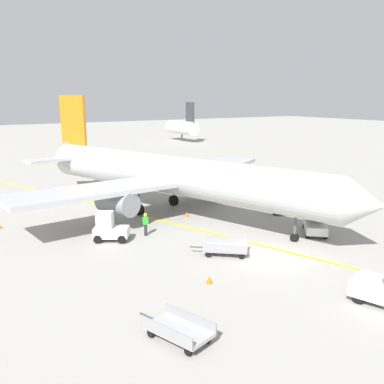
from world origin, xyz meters
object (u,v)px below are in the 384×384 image
object	(u,v)px
belt_loader_aft_hold	(315,223)
ground_crew_marshaller	(146,224)
airliner	(169,174)
baggage_cart_loaded	(178,330)
safety_cone_nose_left	(209,280)
safety_cone_nose_right	(187,214)
baggage_tug_near_wing	(109,228)
baggage_cart_empty_trailing	(225,248)
belt_loader_forward_hold	(281,203)

from	to	relation	value
belt_loader_aft_hold	ground_crew_marshaller	distance (m)	12.58
airliner	baggage_cart_loaded	world-z (taller)	airliner
airliner	baggage_cart_loaded	xyz separation A→B (m)	(-9.69, -18.10, -2.95)
safety_cone_nose_left	safety_cone_nose_right	distance (m)	13.62
baggage_tug_near_wing	belt_loader_aft_hold	distance (m)	15.12
airliner	baggage_cart_empty_trailing	world-z (taller)	airliner
baggage_cart_loaded	safety_cone_nose_right	distance (m)	19.21
ground_crew_marshaller	safety_cone_nose_left	bearing A→B (deg)	-94.85
baggage_cart_loaded	ground_crew_marshaller	xyz separation A→B (m)	(5.09, 13.40, 0.44)
safety_cone_nose_right	baggage_cart_empty_trailing	bearing A→B (deg)	-106.30
safety_cone_nose_left	baggage_tug_near_wing	bearing A→B (deg)	101.13
baggage_tug_near_wing	safety_cone_nose_left	bearing A→B (deg)	-78.87
baggage_tug_near_wing	belt_loader_forward_hold	world-z (taller)	belt_loader_forward_hold
baggage_tug_near_wing	belt_loader_aft_hold	world-z (taller)	belt_loader_aft_hold
belt_loader_aft_hold	belt_loader_forward_hold	bearing A→B (deg)	68.61
baggage_tug_near_wing	safety_cone_nose_left	size ratio (longest dim) A/B	6.18
baggage_tug_near_wing	belt_loader_aft_hold	size ratio (longest dim) A/B	0.60
belt_loader_aft_hold	baggage_cart_loaded	distance (m)	17.56
belt_loader_forward_hold	safety_cone_nose_right	bearing A→B (deg)	160.06
baggage_cart_empty_trailing	safety_cone_nose_right	xyz separation A→B (m)	(2.67, 9.12, -0.25)
belt_loader_forward_hold	baggage_cart_empty_trailing	bearing A→B (deg)	-150.05
airliner	safety_cone_nose_right	xyz separation A→B (m)	(0.64, -1.91, -3.20)
belt_loader_aft_hold	safety_cone_nose_right	distance (m)	10.68
ground_crew_marshaller	belt_loader_forward_hold	bearing A→B (deg)	-0.57
belt_loader_aft_hold	baggage_cart_empty_trailing	xyz separation A→B (m)	(-8.36, -0.11, -0.31)
baggage_cart_loaded	safety_cone_nose_left	distance (m)	5.87
belt_loader_aft_hold	baggage_cart_loaded	world-z (taller)	belt_loader_aft_hold
baggage_cart_loaded	baggage_cart_empty_trailing	bearing A→B (deg)	42.69
ground_crew_marshaller	safety_cone_nose_left	distance (m)	9.47
airliner	safety_cone_nose_left	xyz separation A→B (m)	(-5.39, -14.12, -3.20)
belt_loader_aft_hold	safety_cone_nose_left	bearing A→B (deg)	-164.78
belt_loader_aft_hold	airliner	bearing A→B (deg)	120.10
belt_loader_forward_hold	baggage_cart_loaded	bearing A→B (deg)	-144.23
ground_crew_marshaller	safety_cone_nose_right	distance (m)	5.98
safety_cone_nose_right	airliner	bearing A→B (deg)	108.58
baggage_cart_loaded	ground_crew_marshaller	distance (m)	14.34
baggage_cart_empty_trailing	airliner	bearing A→B (deg)	79.60
baggage_tug_near_wing	ground_crew_marshaller	distance (m)	2.72
belt_loader_aft_hold	baggage_cart_empty_trailing	bearing A→B (deg)	-179.28
belt_loader_aft_hold	safety_cone_nose_right	world-z (taller)	belt_loader_aft_hold
belt_loader_aft_hold	baggage_cart_empty_trailing	world-z (taller)	belt_loader_aft_hold
ground_crew_marshaller	safety_cone_nose_left	size ratio (longest dim) A/B	3.86
safety_cone_nose_left	ground_crew_marshaller	bearing A→B (deg)	85.15
ground_crew_marshaller	safety_cone_nose_right	xyz separation A→B (m)	(5.24, 2.80, -0.69)
airliner	belt_loader_aft_hold	xyz separation A→B (m)	(6.34, -10.93, -2.64)
baggage_tug_near_wing	belt_loader_forward_hold	distance (m)	16.03
airliner	baggage_tug_near_wing	bearing A→B (deg)	-148.86
belt_loader_forward_hold	baggage_cart_empty_trailing	size ratio (longest dim) A/B	1.37
baggage_cart_empty_trailing	safety_cone_nose_left	size ratio (longest dim) A/B	7.69
belt_loader_forward_hold	belt_loader_aft_hold	xyz separation A→B (m)	(-2.38, -6.09, 0.00)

